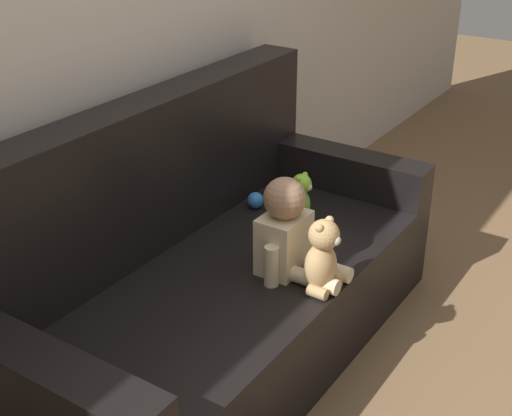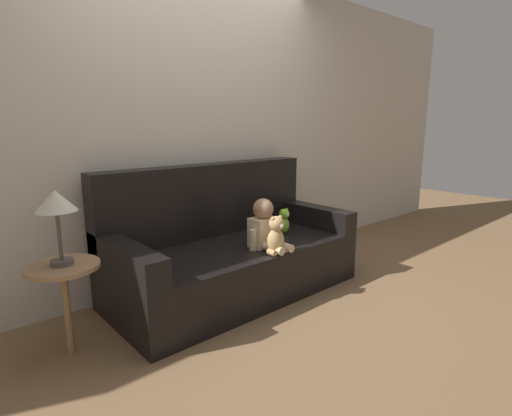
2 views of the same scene
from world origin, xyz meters
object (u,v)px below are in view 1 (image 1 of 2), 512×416
at_px(couch, 208,279).
at_px(plush_toy_side, 300,198).
at_px(toy_ball, 256,200).
at_px(person_baby, 288,233).
at_px(teddy_bear_brown, 322,257).

height_order(couch, plush_toy_side, couch).
relative_size(couch, toy_ball, 26.76).
distance_m(person_baby, plush_toy_side, 0.41).
distance_m(person_baby, teddy_bear_brown, 0.17).
distance_m(teddy_bear_brown, plush_toy_side, 0.53).
height_order(teddy_bear_brown, toy_ball, teddy_bear_brown).
xyz_separation_m(teddy_bear_brown, plush_toy_side, (0.41, 0.33, -0.02)).
relative_size(person_baby, toy_ball, 5.13).
bearing_deg(teddy_bear_brown, couch, 99.74).
bearing_deg(plush_toy_side, couch, 166.32).
bearing_deg(couch, teddy_bear_brown, -80.26).
xyz_separation_m(person_baby, plush_toy_side, (0.37, 0.17, -0.05)).
bearing_deg(couch, plush_toy_side, -13.68).
distance_m(couch, teddy_bear_brown, 0.50).
bearing_deg(person_baby, teddy_bear_brown, -103.94).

